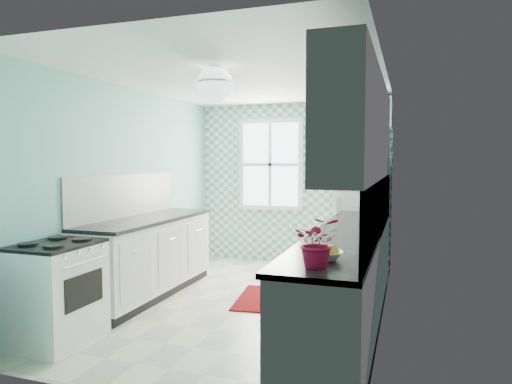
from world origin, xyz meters
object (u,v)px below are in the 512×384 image
(stove, at_px, (57,291))
(potted_plant, at_px, (318,242))
(fridge, at_px, (362,216))
(microwave, at_px, (363,146))
(fruit_bowl, at_px, (325,255))
(ceiling_light, at_px, (215,85))
(sink, at_px, (361,219))

(stove, bearing_deg, potted_plant, -10.77)
(fridge, xyz_separation_m, potted_plant, (0.09, -3.73, 0.27))
(stove, xyz_separation_m, microwave, (2.31, 3.36, 1.36))
(fruit_bowl, bearing_deg, ceiling_light, 143.42)
(fridge, distance_m, sink, 1.09)
(stove, distance_m, sink, 3.34)
(sink, xyz_separation_m, microwave, (-0.09, 1.08, 0.89))
(stove, xyz_separation_m, fruit_bowl, (2.40, -0.13, 0.51))
(stove, height_order, microwave, microwave)
(fruit_bowl, distance_m, potted_plant, 0.28)
(potted_plant, bearing_deg, ceiling_light, 136.49)
(fridge, xyz_separation_m, stove, (-2.31, -3.36, -0.37))
(ceiling_light, distance_m, sink, 2.38)
(sink, distance_m, microwave, 1.40)
(stove, xyz_separation_m, sink, (2.40, 2.27, 0.47))
(potted_plant, relative_size, microwave, 0.57)
(stove, bearing_deg, fruit_bowl, -4.90)
(sink, xyz_separation_m, potted_plant, (-0.00, -2.65, 0.17))
(ceiling_light, distance_m, stove, 2.34)
(fridge, bearing_deg, stove, -123.82)
(fridge, bearing_deg, microwave, 54.67)
(fridge, bearing_deg, ceiling_light, -112.46)
(ceiling_light, bearing_deg, fridge, 66.84)
(ceiling_light, xyz_separation_m, stove, (-1.20, -0.76, -1.86))
(fridge, relative_size, fruit_bowl, 6.62)
(ceiling_light, relative_size, potted_plant, 1.07)
(potted_plant, height_order, microwave, microwave)
(stove, height_order, sink, sink)
(fridge, height_order, potted_plant, fridge)
(fridge, relative_size, potted_plant, 5.07)
(sink, height_order, potted_plant, sink)
(stove, bearing_deg, fridge, 53.64)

